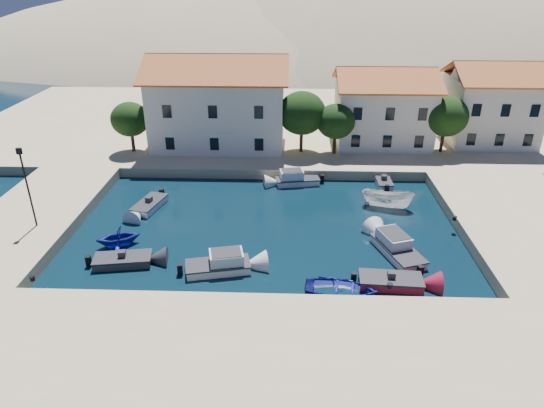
{
  "coord_description": "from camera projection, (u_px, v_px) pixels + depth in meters",
  "views": [
    {
      "loc": [
        1.66,
        -23.94,
        18.61
      ],
      "look_at": [
        0.43,
        10.32,
        2.0
      ],
      "focal_mm": 32.0,
      "sensor_mm": 36.0,
      "label": 1
    }
  ],
  "objects": [
    {
      "name": "building_left",
      "position": [
        219.0,
        99.0,
        52.49
      ],
      "size": [
        14.7,
        9.45,
        9.7
      ],
      "color": "silver",
      "rests_on": "quay_north"
    },
    {
      "name": "quay_north",
      "position": [
        291.0,
        123.0,
        63.6
      ],
      "size": [
        80.0,
        36.0,
        1.0
      ],
      "primitive_type": "cube",
      "color": "beige",
      "rests_on": "ground"
    },
    {
      "name": "building_mid",
      "position": [
        383.0,
        105.0,
        53.12
      ],
      "size": [
        10.5,
        8.4,
        8.3
      ],
      "color": "silver",
      "rests_on": "quay_north"
    },
    {
      "name": "rowboat_south",
      "position": [
        341.0,
        294.0,
        30.89
      ],
      "size": [
        4.96,
        3.85,
        0.94
      ],
      "primitive_type": "imported",
      "rotation": [
        0.0,
        0.0,
        1.43
      ],
      "color": "navy",
      "rests_on": "ground"
    },
    {
      "name": "motorboat_white_west",
      "position": [
        150.0,
        205.0,
        41.85
      ],
      "size": [
        2.6,
        4.16,
        1.25
      ],
      "rotation": [
        0.0,
        0.0,
        -1.82
      ],
      "color": "silver",
      "rests_on": "ground"
    },
    {
      "name": "boat_east",
      "position": [
        387.0,
        207.0,
        42.14
      ],
      "size": [
        4.7,
        2.75,
        1.71
      ],
      "primitive_type": "imported",
      "rotation": [
        0.0,
        0.0,
        1.31
      ],
      "color": "silver",
      "rests_on": "ground"
    },
    {
      "name": "building_right",
      "position": [
        491.0,
        102.0,
        53.52
      ],
      "size": [
        9.45,
        8.4,
        8.8
      ],
      "color": "silver",
      "rests_on": "quay_north"
    },
    {
      "name": "lamppost",
      "position": [
        26.0,
        180.0,
        35.39
      ],
      "size": [
        0.35,
        0.25,
        6.22
      ],
      "color": "black",
      "rests_on": "quay_west"
    },
    {
      "name": "trees",
      "position": [
        316.0,
        117.0,
        50.34
      ],
      "size": [
        37.3,
        5.3,
        6.45
      ],
      "color": "#382314",
      "rests_on": "quay_north"
    },
    {
      "name": "quay_west",
      "position": [
        32.0,
        219.0,
        39.09
      ],
      "size": [
        8.0,
        20.0,
        1.0
      ],
      "primitive_type": "cube",
      "color": "beige",
      "rests_on": "ground"
    },
    {
      "name": "quay_south",
      "position": [
        252.0,
        374.0,
        24.09
      ],
      "size": [
        52.0,
        12.0,
        1.0
      ],
      "primitive_type": "cube",
      "color": "beige",
      "rests_on": "ground"
    },
    {
      "name": "motorboat_red_se",
      "position": [
        391.0,
        281.0,
        31.57
      ],
      "size": [
        4.2,
        2.08,
        1.25
      ],
      "rotation": [
        0.0,
        0.0,
        -0.06
      ],
      "color": "maroon",
      "rests_on": "ground"
    },
    {
      "name": "motorboat_grey_sw",
      "position": [
        123.0,
        260.0,
        33.86
      ],
      "size": [
        4.17,
        2.34,
        1.25
      ],
      "rotation": [
        0.0,
        0.0,
        0.16
      ],
      "color": "#2D2D32",
      "rests_on": "ground"
    },
    {
      "name": "cabin_cruiser_south",
      "position": [
        218.0,
        265.0,
        33.02
      ],
      "size": [
        4.66,
        2.75,
        1.6
      ],
      "rotation": [
        0.0,
        0.0,
        0.21
      ],
      "color": "silver",
      "rests_on": "ground"
    },
    {
      "name": "ground",
      "position": [
        259.0,
        306.0,
        29.7
      ],
      "size": [
        400.0,
        400.0,
        0.0
      ],
      "primitive_type": "plane",
      "color": "black",
      "rests_on": "ground"
    },
    {
      "name": "motorboat_white_ne",
      "position": [
        384.0,
        183.0,
        46.23
      ],
      "size": [
        1.4,
        2.97,
        1.25
      ],
      "rotation": [
        0.0,
        0.0,
        1.57
      ],
      "color": "silver",
      "rests_on": "ground"
    },
    {
      "name": "quay_east",
      "position": [
        528.0,
        227.0,
        37.82
      ],
      "size": [
        11.0,
        20.0,
        1.0
      ],
      "primitive_type": "cube",
      "color": "beige",
      "rests_on": "ground"
    },
    {
      "name": "hills",
      "position": [
        350.0,
        120.0,
        150.42
      ],
      "size": [
        254.0,
        176.0,
        99.0
      ],
      "color": "tan",
      "rests_on": "ground"
    },
    {
      "name": "rowboat_west",
      "position": [
        120.0,
        245.0,
        36.37
      ],
      "size": [
        3.95,
        3.71,
        1.66
      ],
      "primitive_type": "imported",
      "rotation": [
        0.0,
        0.0,
        -1.18
      ],
      "color": "navy",
      "rests_on": "ground"
    },
    {
      "name": "bollards",
      "position": [
        304.0,
        258.0,
        32.59
      ],
      "size": [
        29.36,
        9.56,
        0.3
      ],
      "color": "black",
      "rests_on": "ground"
    },
    {
      "name": "cabin_cruiser_east",
      "position": [
        398.0,
        249.0,
        34.91
      ],
      "size": [
        3.51,
        5.32,
        1.6
      ],
      "rotation": [
        0.0,
        0.0,
        1.91
      ],
      "color": "silver",
      "rests_on": "ground"
    },
    {
      "name": "cabin_cruiser_north",
      "position": [
        297.0,
        179.0,
        46.5
      ],
      "size": [
        4.38,
        2.43,
        1.6
      ],
      "rotation": [
        0.0,
        0.0,
        3.31
      ],
      "color": "silver",
      "rests_on": "ground"
    }
  ]
}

